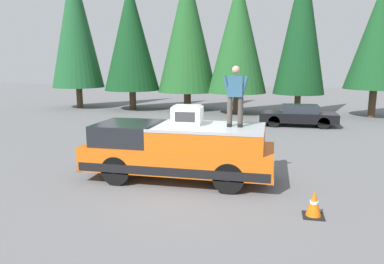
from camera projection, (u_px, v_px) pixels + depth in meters
The scene contains 12 objects.
ground_plane at pixel (186, 182), 10.57m from camera, with size 90.00×90.00×0.00m, color slate.
pickup_truck at pixel (179, 151), 10.73m from camera, with size 2.01×5.54×1.65m.
compressor_unit at pixel (187, 115), 10.59m from camera, with size 0.65×0.84×0.56m.
person_on_truck_bed at pixel (235, 94), 10.12m from camera, with size 0.29×0.72×1.69m.
parked_car_black at pixel (298, 115), 19.96m from camera, with size 1.64×4.10×1.16m.
traffic_cone at pixel (314, 204), 8.18m from camera, with size 0.47×0.47×0.62m.
conifer_far_left at pixel (378, 38), 22.33m from camera, with size 3.69×3.69×8.11m.
conifer_left at pixel (302, 24), 22.78m from camera, with size 3.24×3.24×10.14m.
conifer_center_left at pixel (238, 35), 23.89m from camera, with size 3.89×3.89×9.00m.
conifer_center_right at pixel (187, 30), 26.01m from camera, with size 4.31×4.31×10.14m.
conifer_right at pixel (131, 36), 26.22m from camera, with size 4.01×4.01×9.19m.
conifer_far_right at pixel (75, 25), 27.13m from camera, with size 3.85×3.85×10.83m.
Camera 1 is at (-9.83, -2.35, 3.42)m, focal length 34.07 mm.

